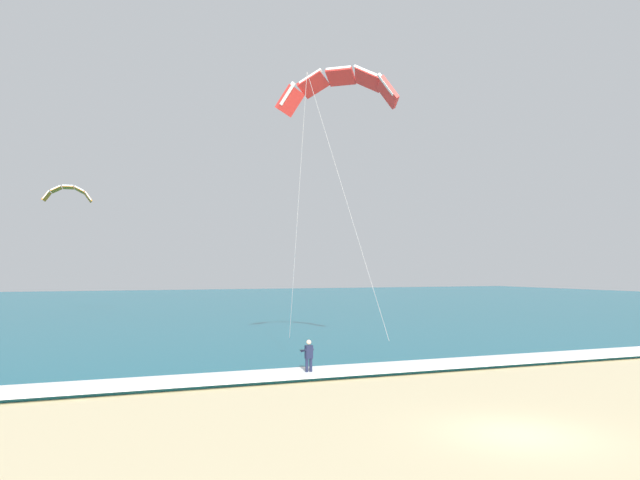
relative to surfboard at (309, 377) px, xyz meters
name	(u,v)px	position (x,y,z in m)	size (l,w,h in m)	color
ground_plane	(519,434)	(2.32, -11.54, -0.03)	(200.00, 200.00, 0.00)	beige
sea	(170,305)	(2.32, 58.97, 0.07)	(200.00, 120.00, 0.20)	#146075
surf_foam	(356,369)	(2.32, -0.03, 0.19)	(200.00, 2.97, 0.04)	white
surfboard	(309,377)	(0.00, 0.00, 0.00)	(0.58, 1.44, 0.09)	#239EC6
kitesurfer	(309,356)	(0.00, 0.02, 0.91)	(0.55, 0.55, 1.69)	#191E38
kite_primary	(339,87)	(3.22, 3.93, 14.77)	(5.74, 5.73, 14.66)	red
kite_distant	(68,192)	(-10.53, 37.54, 12.28)	(4.53, 1.41, 1.63)	orange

